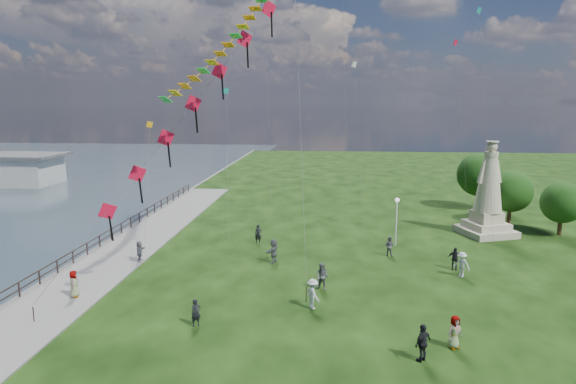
# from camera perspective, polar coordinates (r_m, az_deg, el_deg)

# --- Properties ---
(waterfront) EXTENTS (200.00, 200.00, 1.51)m
(waterfront) POSITION_cam_1_polar(r_m,az_deg,el_deg) (38.09, -21.92, -7.63)
(waterfront) COLOR #2D3A43
(waterfront) RESTS_ON ground
(statue) EXTENTS (5.10, 5.10, 8.13)m
(statue) POSITION_cam_1_polar(r_m,az_deg,el_deg) (44.75, 22.61, -0.88)
(statue) COLOR tan
(statue) RESTS_ON ground
(lamppost) EXTENTS (0.36, 0.36, 3.92)m
(lamppost) POSITION_cam_1_polar(r_m,az_deg,el_deg) (39.10, 12.76, -2.25)
(lamppost) COLOR silver
(lamppost) RESTS_ON ground
(tree_row) EXTENTS (8.12, 14.15, 6.07)m
(tree_row) POSITION_cam_1_polar(r_m,az_deg,el_deg) (51.75, 24.25, 0.81)
(tree_row) COLOR #382314
(tree_row) RESTS_ON ground
(person_0) EXTENTS (0.63, 0.60, 1.44)m
(person_0) POSITION_cam_1_polar(r_m,az_deg,el_deg) (25.85, -10.85, -13.87)
(person_0) COLOR black
(person_0) RESTS_ON ground
(person_1) EXTENTS (0.97, 0.81, 1.71)m
(person_1) POSITION_cam_1_polar(r_m,az_deg,el_deg) (29.88, 4.07, -9.99)
(person_1) COLOR #595960
(person_1) RESTS_ON ground
(person_2) EXTENTS (1.11, 1.23, 1.71)m
(person_2) POSITION_cam_1_polar(r_m,az_deg,el_deg) (27.37, 2.95, -11.96)
(person_2) COLOR silver
(person_2) RESTS_ON ground
(person_3) EXTENTS (1.10, 1.10, 1.76)m
(person_3) POSITION_cam_1_polar(r_m,az_deg,el_deg) (23.07, 15.69, -16.82)
(person_3) COLOR black
(person_3) RESTS_ON ground
(person_4) EXTENTS (0.91, 0.82, 1.60)m
(person_4) POSITION_cam_1_polar(r_m,az_deg,el_deg) (24.62, 19.13, -15.40)
(person_4) COLOR #595960
(person_4) RESTS_ON ground
(person_5) EXTENTS (0.71, 1.43, 1.49)m
(person_5) POSITION_cam_1_polar(r_m,az_deg,el_deg) (36.33, -17.17, -6.86)
(person_5) COLOR #595960
(person_5) RESTS_ON ground
(person_6) EXTENTS (0.60, 0.43, 1.56)m
(person_6) POSITION_cam_1_polar(r_m,az_deg,el_deg) (39.31, -3.55, -5.01)
(person_6) COLOR black
(person_6) RESTS_ON ground
(person_7) EXTENTS (0.85, 0.71, 1.50)m
(person_7) POSITION_cam_1_polar(r_m,az_deg,el_deg) (36.98, 11.90, -6.29)
(person_7) COLOR #595960
(person_7) RESTS_ON ground
(person_8) EXTENTS (1.21, 1.11, 1.69)m
(person_8) POSITION_cam_1_polar(r_m,az_deg,el_deg) (33.95, 19.89, -8.08)
(person_8) COLOR silver
(person_8) RESTS_ON ground
(person_9) EXTENTS (0.99, 0.63, 1.58)m
(person_9) POSITION_cam_1_polar(r_m,az_deg,el_deg) (35.22, 19.14, -7.45)
(person_9) COLOR black
(person_9) RESTS_ON ground
(person_10) EXTENTS (0.71, 0.90, 1.61)m
(person_10) POSITION_cam_1_polar(r_m,az_deg,el_deg) (31.26, -24.02, -10.07)
(person_10) COLOR #595960
(person_10) RESTS_ON ground
(person_11) EXTENTS (1.24, 1.76, 1.75)m
(person_11) POSITION_cam_1_polar(r_m,az_deg,el_deg) (34.64, -1.73, -7.00)
(person_11) COLOR #595960
(person_11) RESTS_ON ground
(red_kite_train) EXTENTS (11.78, 9.35, 17.55)m
(red_kite_train) POSITION_cam_1_polar(r_m,az_deg,el_deg) (28.93, -11.45, 9.53)
(red_kite_train) COLOR black
(red_kite_train) RESTS_ON ground
(small_kites) EXTENTS (28.96, 14.29, 24.45)m
(small_kites) POSITION_cam_1_polar(r_m,az_deg,el_deg) (44.93, 5.26, 13.53)
(small_kites) COLOR teal
(small_kites) RESTS_ON ground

